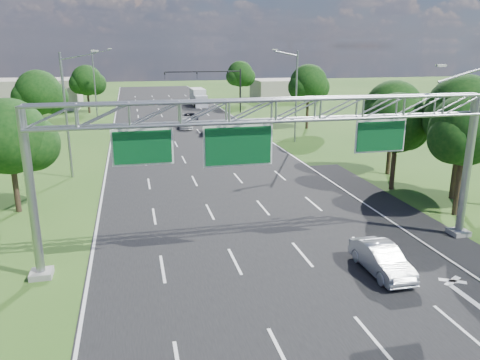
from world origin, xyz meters
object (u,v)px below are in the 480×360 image
object	(u,v)px
traffic_signal	(219,81)
silver_sedan	(382,259)
sign_gantry	(275,123)
box_truck	(198,97)

from	to	relation	value
traffic_signal	silver_sedan	world-z (taller)	traffic_signal
sign_gantry	silver_sedan	size ratio (longest dim) A/B	5.63
traffic_signal	silver_sedan	bearing A→B (deg)	-92.75
traffic_signal	box_truck	bearing A→B (deg)	99.28
traffic_signal	silver_sedan	xyz separation A→B (m)	(-2.70, -56.20, -4.48)
box_truck	silver_sedan	bearing A→B (deg)	-91.47
silver_sedan	box_truck	distance (m)	67.21
traffic_signal	silver_sedan	size ratio (longest dim) A/B	2.93
traffic_signal	sign_gantry	bearing A→B (deg)	-97.68
sign_gantry	silver_sedan	world-z (taller)	sign_gantry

